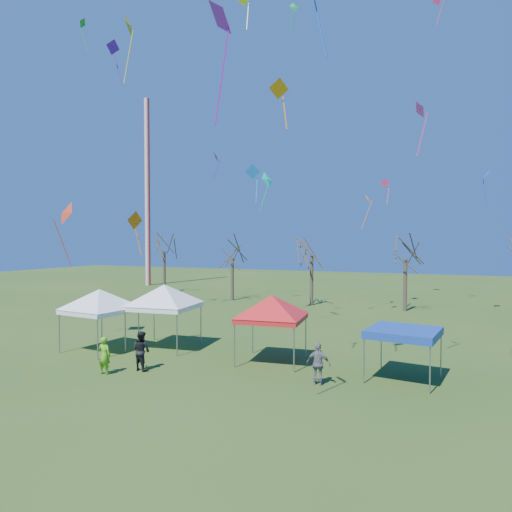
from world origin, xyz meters
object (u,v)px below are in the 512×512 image
Objects in this scene: tree_0 at (164,237)px; tent_blue at (404,333)px; tree_1 at (232,243)px; tent_white_mid at (164,289)px; tent_white_west at (99,293)px; tent_red at (272,300)px; tree_3 at (406,240)px; tree_2 at (312,238)px; person_grey at (318,364)px; person_dark at (141,351)px; radio_mast at (147,192)px; person_green at (104,355)px.

tree_0 is 37.34m from tent_blue.
tree_1 is 20.83m from tent_white_mid.
tree_0 is 27.88m from tent_white_west.
tent_blue is at bearing -39.61° from tree_0.
tree_3 is at bearing 76.78° from tent_red.
tent_red is (9.59, 1.48, -0.03)m from tent_white_west.
tree_1 is 8.42m from tree_2.
person_grey is at bearing -45.43° from tree_0.
tree_1 is at bearing 131.48° from tent_blue.
tree_2 reaches higher than person_dark.
radio_mast is at bearing 122.36° from tent_white_west.
tent_blue is (15.92, 0.98, -1.10)m from tent_white_west.
person_green is (23.14, -34.68, -11.64)m from radio_mast.
tent_red is at bearing -79.45° from tree_2.
tree_3 is at bearing -117.79° from person_green.
tent_white_mid is 2.65× the size of person_grey.
person_green is at bearing -85.40° from tent_white_mid.
tree_3 reaches higher than tent_blue.
tree_3 is 20.76m from tent_blue.
tent_white_west is at bearing -17.04° from person_dark.
person_green is (-12.57, -4.42, -1.21)m from tent_blue.
tent_white_west is at bearing -4.80° from person_grey.
tree_3 is (26.88, -3.34, -0.41)m from tree_0.
person_grey is at bearing -73.21° from tree_2.
tent_red is at bearing 8.79° from tent_white_west.
tent_blue is 11.94m from person_dark.
tree_3 is 22.58m from tent_white_mid.
person_grey is 9.63m from person_green.
tent_white_mid is (22.71, -29.29, -9.16)m from radio_mast.
tent_red is (12.15, -20.41, -2.66)m from tree_1.
tree_2 is 24.50m from person_dark.
person_green is at bearing -141.73° from tent_red.
tent_blue is (10.08, -20.63, -4.23)m from tree_2.
tree_3 is 23.03m from person_grey.
tree_1 reaches higher than tent_white_mid.
tent_white_west is 15.99m from tent_blue.
tent_red is at bearing -3.97° from tent_white_mid.
tree_0 reaches higher than tent_white_west.
tent_white_mid is at bearing -98.45° from tree_2.
tree_3 is at bearing 56.22° from tent_white_west.
person_green is (0.43, -5.38, -2.49)m from tent_white_mid.
tree_3 reaches higher than person_dark.
tent_blue is at bearing -154.71° from person_dark.
radio_mast is at bearing 134.64° from tent_red.
radio_mast reaches higher than tree_2.
person_green is at bearing -113.77° from tree_3.
tree_3 reaches higher than tree_1.
person_dark is at bearing -57.48° from tree_0.
tree_1 is at bearing 178.15° from tree_2.
tent_blue is 13.38m from person_green.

